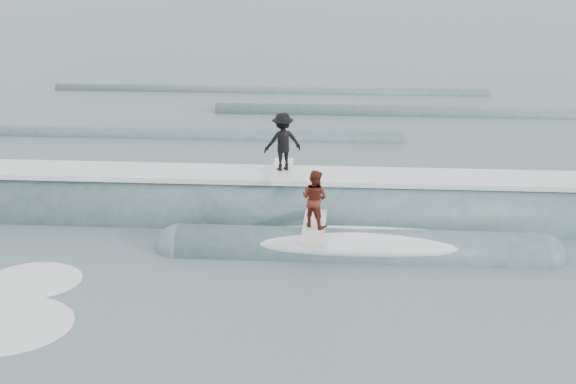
{
  "coord_description": "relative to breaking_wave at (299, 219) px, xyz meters",
  "views": [
    {
      "loc": [
        0.96,
        -9.93,
        7.34
      ],
      "look_at": [
        0.0,
        5.66,
        1.1
      ],
      "focal_mm": 40.0,
      "sensor_mm": 36.0,
      "label": 1
    }
  ],
  "objects": [
    {
      "name": "surfer_black",
      "position": [
        -0.48,
        0.33,
        2.05
      ],
      "size": [
        1.17,
        2.02,
        1.7
      ],
      "color": "silver",
      "rests_on": "ground"
    },
    {
      "name": "surfer_red",
      "position": [
        0.45,
        -1.87,
        1.26
      ],
      "size": [
        0.88,
        2.02,
        1.54
      ],
      "color": "silver",
      "rests_on": "ground"
    },
    {
      "name": "breaking_wave",
      "position": [
        0.0,
        0.0,
        0.0
      ],
      "size": [
        22.43,
        3.98,
        2.4
      ],
      "color": "#36545B",
      "rests_on": "ground"
    },
    {
      "name": "far_swells",
      "position": [
        -0.07,
        11.32,
        -0.04
      ],
      "size": [
        36.08,
        8.65,
        0.8
      ],
      "color": "#36545B",
      "rests_on": "ground"
    },
    {
      "name": "ground",
      "position": [
        -0.27,
        -6.33,
        -0.04
      ],
      "size": [
        160.0,
        160.0,
        0.0
      ],
      "primitive_type": "plane",
      "color": "#3F545D",
      "rests_on": "ground"
    }
  ]
}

